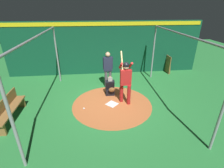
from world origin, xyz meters
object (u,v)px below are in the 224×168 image
at_px(bench, 8,109).
at_px(bat_rack, 167,64).
at_px(home_plate, 112,104).
at_px(catcher, 110,88).
at_px(umpire, 108,68).
at_px(baseball_0, 84,108).
at_px(batter, 126,79).

bearing_deg(bench, bat_rack, 118.35).
bearing_deg(home_plate, catcher, 179.81).
distance_m(catcher, bat_rack, 4.63).
distance_m(catcher, umpire, 1.07).
xyz_separation_m(bat_rack, bench, (4.11, -7.61, -0.04)).
height_order(catcher, bench, catcher).
distance_m(bench, baseball_0, 2.68).
bearing_deg(bench, umpire, 121.79).
height_order(home_plate, batter, batter).
relative_size(bat_rack, bench, 0.54).
bearing_deg(batter, umpire, -160.41).
relative_size(home_plate, baseball_0, 5.68).
relative_size(bench, baseball_0, 26.36).
height_order(home_plate, baseball_0, baseball_0).
xyz_separation_m(batter, baseball_0, (0.36, -1.73, -1.07)).
height_order(batter, umpire, batter).
distance_m(umpire, bench, 4.48).
xyz_separation_m(home_plate, umpire, (-1.71, -0.01, 1.01)).
distance_m(batter, bat_rack, 4.74).
bearing_deg(home_plate, batter, 99.61).
bearing_deg(baseball_0, catcher, 134.06).
bearing_deg(home_plate, umpire, -179.52).
bearing_deg(umpire, home_plate, 0.48).
height_order(batter, bench, batter).
bearing_deg(baseball_0, home_plate, 102.62).
bearing_deg(bat_rack, baseball_0, -53.13).
bearing_deg(batter, baseball_0, -78.35).
relative_size(catcher, baseball_0, 12.52).
distance_m(catcher, bench, 4.08).
relative_size(umpire, bench, 0.93).
height_order(bench, baseball_0, bench).
relative_size(home_plate, bench, 0.22).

